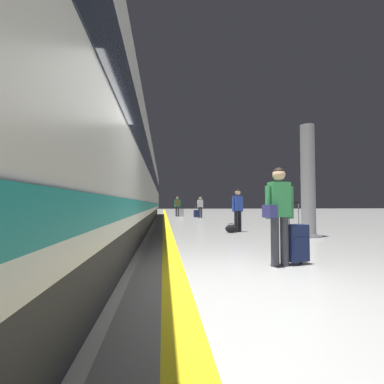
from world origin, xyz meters
The scene contains 13 objects.
ground_plane centered at (0.00, 0.00, 0.00)m, with size 120.00×120.00×0.00m, color #B7B7B2.
safety_line_strip centered at (-0.73, 10.00, 0.00)m, with size 0.36×80.00×0.01m, color yellow.
tactile_edge_band centered at (-1.05, 10.00, 0.00)m, with size 0.60×80.00×0.01m, color slate.
high_speed_train centered at (-2.82, 9.46, 2.50)m, with size 2.94×33.59×4.97m.
traveller_foreground centered at (1.07, 0.73, 0.97)m, with size 0.54×0.33×1.68m.
rolling_suitcase_foreground centered at (1.43, 0.84, 0.38)m, with size 0.42×0.32×1.08m.
passenger_near centered at (1.92, 6.50, 0.93)m, with size 0.47×0.30×1.61m.
duffel_bag_near centered at (1.60, 6.26, 0.15)m, with size 0.44×0.26×0.36m.
passenger_mid centered at (1.97, 17.63, 0.96)m, with size 0.50×0.28×1.66m.
suitcase_mid centered at (1.65, 17.49, 0.33)m, with size 0.43×0.33×0.99m.
passenger_far centered at (0.31, 20.04, 1.03)m, with size 0.53×0.38×1.74m.
suitcase_far centered at (0.64, 19.85, 0.36)m, with size 0.41×0.30×0.66m.
platform_pillar centered at (3.71, 4.62, 1.72)m, with size 0.56×0.56×3.60m.
Camera 1 is at (-0.89, -3.86, 1.05)m, focal length 26.17 mm.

